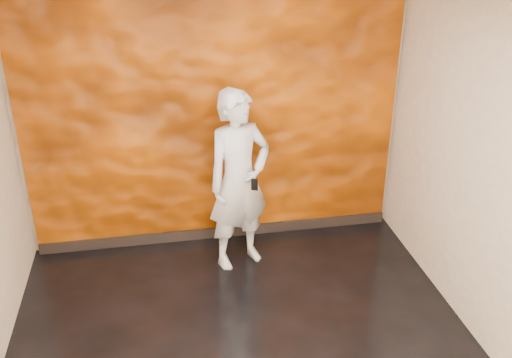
% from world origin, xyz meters
% --- Properties ---
extents(room, '(4.02, 4.02, 2.81)m').
position_xyz_m(room, '(0.00, 0.00, 1.40)').
color(room, black).
rests_on(room, ground).
extents(feature_wall, '(3.90, 0.06, 2.75)m').
position_xyz_m(feature_wall, '(0.00, 1.96, 1.38)').
color(feature_wall, '#CA5502').
rests_on(feature_wall, ground).
extents(baseboard, '(3.90, 0.04, 0.12)m').
position_xyz_m(baseboard, '(0.00, 1.92, 0.06)').
color(baseboard, black).
rests_on(baseboard, ground).
extents(man, '(0.80, 0.67, 1.88)m').
position_xyz_m(man, '(0.17, 1.42, 0.94)').
color(man, '#969AA3').
rests_on(man, ground).
extents(phone, '(0.06, 0.04, 0.12)m').
position_xyz_m(phone, '(0.28, 1.15, 1.02)').
color(phone, black).
rests_on(phone, man).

